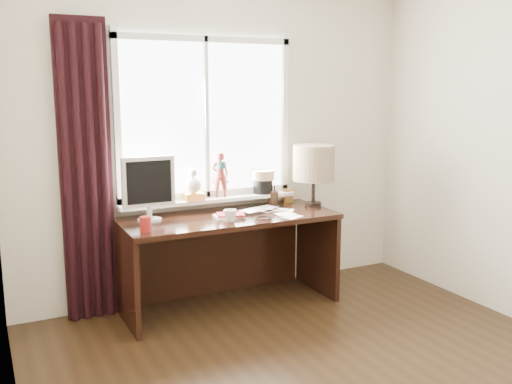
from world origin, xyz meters
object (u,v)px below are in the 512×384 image
laptop (259,210)px  monitor (149,185)px  table_lamp (314,164)px  desk (224,243)px  mug (230,215)px  red_cup (145,224)px

laptop → monitor: size_ratio=0.68×
monitor → table_lamp: (1.41, -0.08, 0.09)m
desk → monitor: bearing=178.4°
desk → monitor: 0.80m
mug → desk: (0.07, 0.29, -0.29)m
laptop → table_lamp: (0.52, 0.01, 0.35)m
mug → table_lamp: bearing=14.6°
desk → table_lamp: 1.01m
laptop → mug: bearing=-165.7°
mug → desk: mug is taller
laptop → mug: mug is taller
table_lamp → monitor: bearing=176.8°
mug → laptop: bearing=32.0°
mug → desk: bearing=75.5°
mug → monitor: (-0.53, 0.31, 0.23)m
mug → table_lamp: size_ratio=0.19×
red_cup → monitor: 0.39m
red_cup → laptop: bearing=12.3°
desk → table_lamp: size_ratio=3.27×
monitor → table_lamp: 1.41m
red_cup → table_lamp: table_lamp is taller
mug → monitor: monitor is taller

